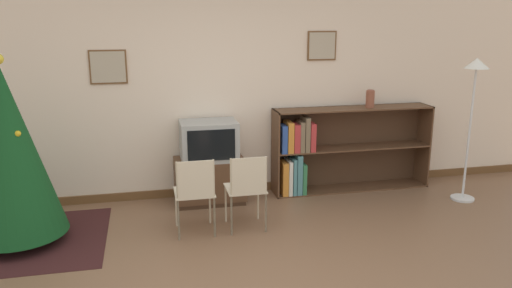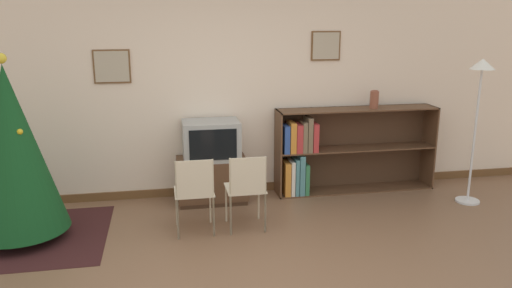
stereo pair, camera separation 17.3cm
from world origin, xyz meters
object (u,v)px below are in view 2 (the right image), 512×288
(christmas_tree, at_px, (13,150))
(folding_chair_right, at_px, (246,187))
(tv_console, at_px, (212,180))
(vase, at_px, (374,99))
(standing_lamp, at_px, (479,94))
(folding_chair_left, at_px, (194,191))
(bookshelf, at_px, (329,151))
(television, at_px, (211,140))

(christmas_tree, bearing_deg, folding_chair_right, -5.35)
(tv_console, bearing_deg, vase, 0.95)
(standing_lamp, bearing_deg, folding_chair_left, -174.57)
(christmas_tree, bearing_deg, bookshelf, 12.77)
(folding_chair_left, height_order, folding_chair_right, same)
(christmas_tree, bearing_deg, standing_lamp, 1.17)
(standing_lamp, bearing_deg, christmas_tree, -178.83)
(christmas_tree, bearing_deg, tv_console, 19.59)
(bookshelf, bearing_deg, standing_lamp, -24.04)
(christmas_tree, height_order, television, christmas_tree)
(television, xyz_separation_m, vase, (2.04, 0.04, 0.42))
(tv_console, xyz_separation_m, folding_chair_left, (-0.27, -0.92, 0.21))
(television, distance_m, standing_lamp, 3.15)
(tv_console, bearing_deg, standing_lamp, -11.29)
(christmas_tree, height_order, tv_console, christmas_tree)
(vase, bearing_deg, bookshelf, 175.00)
(television, distance_m, folding_chair_left, 1.00)
(tv_console, xyz_separation_m, standing_lamp, (3.04, -0.61, 1.05))
(christmas_tree, xyz_separation_m, folding_chair_left, (1.72, -0.21, -0.45))
(christmas_tree, distance_m, bookshelf, 3.60)
(vase, bearing_deg, standing_lamp, -32.76)
(folding_chair_right, height_order, standing_lamp, standing_lamp)
(christmas_tree, height_order, standing_lamp, christmas_tree)
(folding_chair_left, bearing_deg, christmas_tree, 173.01)
(folding_chair_left, xyz_separation_m, folding_chair_right, (0.53, 0.00, 0.00))
(folding_chair_right, bearing_deg, bookshelf, 39.20)
(television, height_order, vase, vase)
(television, xyz_separation_m, folding_chair_left, (-0.27, -0.92, -0.29))
(christmas_tree, relative_size, tv_console, 2.23)
(folding_chair_left, height_order, bookshelf, bookshelf)
(bookshelf, bearing_deg, television, -176.77)
(christmas_tree, xyz_separation_m, folding_chair_right, (2.26, -0.21, -0.45))
(television, bearing_deg, christmas_tree, -160.47)
(christmas_tree, distance_m, vase, 4.11)
(folding_chair_right, xyz_separation_m, vase, (1.78, 0.95, 0.71))
(folding_chair_left, distance_m, folding_chair_right, 0.53)
(television, height_order, folding_chair_right, television)
(television, relative_size, folding_chair_right, 0.81)
(bookshelf, bearing_deg, tv_console, -176.87)
(christmas_tree, bearing_deg, television, 19.53)
(tv_console, height_order, folding_chair_right, folding_chair_right)
(tv_console, bearing_deg, bookshelf, 3.13)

